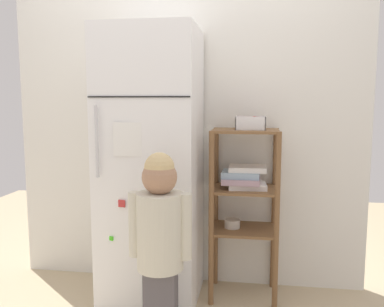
{
  "coord_description": "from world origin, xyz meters",
  "views": [
    {
      "loc": [
        0.47,
        -2.59,
        1.35
      ],
      "look_at": [
        0.08,
        0.02,
        1.0
      ],
      "focal_mm": 38.35,
      "sensor_mm": 36.0,
      "label": 1
    }
  ],
  "objects": [
    {
      "name": "refrigerator",
      "position": [
        -0.19,
        0.02,
        0.9
      ],
      "size": [
        0.62,
        0.62,
        1.8
      ],
      "color": "white",
      "rests_on": "ground"
    },
    {
      "name": "pantry_shelf_unit",
      "position": [
        0.42,
        0.13,
        0.74
      ],
      "size": [
        0.45,
        0.36,
        1.15
      ],
      "color": "brown",
      "rests_on": "ground"
    },
    {
      "name": "fruit_bin",
      "position": [
        0.47,
        0.14,
        1.19
      ],
      "size": [
        0.19,
        0.18,
        0.09
      ],
      "color": "white",
      "rests_on": "pantry_shelf_unit"
    },
    {
      "name": "kitchen_wall_back",
      "position": [
        0.0,
        0.34,
        1.15
      ],
      "size": [
        2.55,
        0.03,
        2.3
      ],
      "primitive_type": "cube",
      "color": "silver",
      "rests_on": "ground"
    },
    {
      "name": "child_standing",
      "position": [
        -0.01,
        -0.51,
        0.65
      ],
      "size": [
        0.35,
        0.26,
        1.07
      ],
      "color": "#544F54",
      "rests_on": "ground"
    },
    {
      "name": "ground_plane",
      "position": [
        0.0,
        0.0,
        0.0
      ],
      "size": [
        6.0,
        6.0,
        0.0
      ],
      "primitive_type": "plane",
      "color": "tan"
    }
  ]
}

